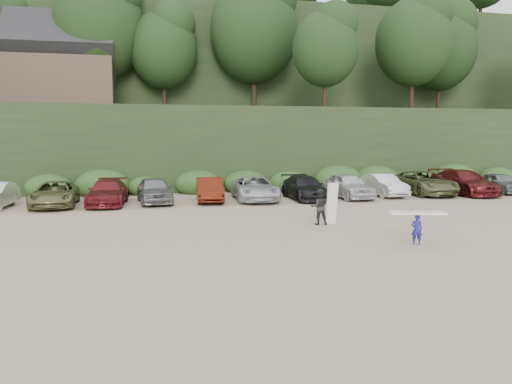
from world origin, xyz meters
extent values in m
plane|color=tan|center=(0.00, 0.00, 0.00)|extent=(120.00, 120.00, 0.00)
cube|color=black|center=(0.00, 22.00, 3.00)|extent=(80.00, 14.00, 6.00)
cube|color=black|center=(0.00, 40.00, 8.00)|extent=(90.00, 30.00, 16.00)
ellipsoid|color=black|center=(0.00, 22.00, 11.00)|extent=(66.00, 12.00, 10.00)
cube|color=#2B491E|center=(-0.55, 14.50, 0.60)|extent=(46.20, 2.00, 1.20)
cube|color=brown|center=(-12.00, 24.00, 8.00)|extent=(8.00, 6.00, 4.00)
imported|color=#62663B|center=(-10.65, 9.68, 0.69)|extent=(2.47, 5.06, 1.39)
imported|color=maroon|center=(-7.82, 9.73, 0.71)|extent=(2.35, 5.03, 1.42)
imported|color=slate|center=(-5.25, 9.97, 0.76)|extent=(2.17, 4.61, 1.52)
imported|color=#581B0D|center=(-2.03, 9.97, 0.71)|extent=(1.84, 4.43, 1.42)
imported|color=#B9BAC0|center=(0.72, 9.89, 0.73)|extent=(2.76, 5.43, 1.47)
imported|color=black|center=(3.84, 9.72, 0.72)|extent=(2.04, 4.96, 1.44)
imported|color=silver|center=(6.67, 9.69, 0.79)|extent=(2.16, 4.77, 1.59)
imported|color=silver|center=(9.31, 10.22, 0.72)|extent=(1.72, 4.41, 1.43)
imported|color=#555B35|center=(12.35, 10.40, 0.78)|extent=(2.64, 5.65, 1.56)
imported|color=#561317|center=(15.02, 9.85, 0.82)|extent=(2.38, 5.66, 1.63)
imported|color=slate|center=(17.97, 10.09, 0.70)|extent=(1.93, 4.21, 1.40)
imported|color=navy|center=(3.66, -3.48, 0.54)|extent=(0.46, 0.39, 1.09)
cube|color=silver|center=(3.66, -3.48, 1.15)|extent=(2.06, 1.01, 0.08)
imported|color=black|center=(1.65, 1.15, 0.78)|extent=(0.83, 0.69, 1.57)
cube|color=silver|center=(2.20, 1.07, 0.92)|extent=(0.56, 0.37, 1.84)
camera|label=1|loc=(-5.85, -19.36, 3.86)|focal=35.00mm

